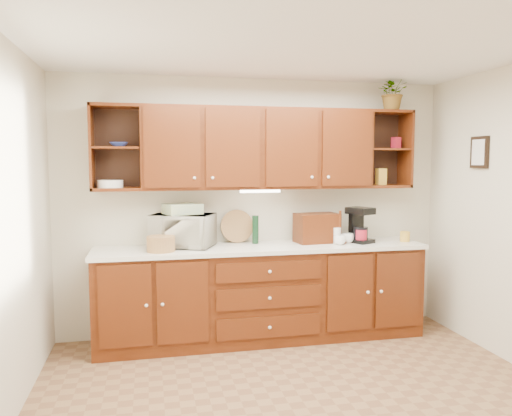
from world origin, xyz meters
name	(u,v)px	position (x,y,z in m)	size (l,w,h in m)	color
floor	(307,408)	(0.00, 0.00, 0.00)	(4.00, 4.00, 0.00)	brown
ceiling	(311,36)	(0.00, 0.00, 2.60)	(4.00, 4.00, 0.00)	white
back_wall	(256,206)	(0.00, 1.75, 1.30)	(4.00, 4.00, 0.00)	beige
base_cabinets	(262,294)	(0.00, 1.45, 0.45)	(3.20, 0.60, 0.90)	#3C1606
countertop	(262,248)	(0.00, 1.44, 0.92)	(3.24, 0.64, 0.04)	silver
upper_cabinets	(260,148)	(0.01, 1.59, 1.89)	(3.20, 0.33, 0.80)	#3C1606
undercabinet_light	(260,191)	(0.00, 1.53, 1.47)	(0.40, 0.05, 0.03)	white
framed_picture	(480,152)	(1.98, 0.90, 1.85)	(0.03, 0.24, 0.30)	black
wicker_basket	(161,244)	(-0.98, 1.33, 1.01)	(0.26, 0.26, 0.14)	olive
microwave	(183,230)	(-0.76, 1.56, 1.10)	(0.57, 0.39, 0.32)	beige
towel_stack	(183,209)	(-0.76, 1.56, 1.31)	(0.33, 0.24, 0.10)	#F2F072
wine_bottle	(255,230)	(-0.04, 1.58, 1.08)	(0.07, 0.07, 0.28)	black
woven_tray	(237,241)	(-0.21, 1.69, 0.95)	(0.34, 0.34, 0.02)	olive
bread_box	(317,228)	(0.59, 1.52, 1.09)	(0.42, 0.27, 0.30)	#3C1606
mug_tree	(340,238)	(0.80, 1.41, 0.99)	(0.28, 0.29, 0.33)	#3C1606
canister_red	(361,236)	(1.01, 1.37, 1.01)	(0.12, 0.12, 0.14)	#A5172A
canister_white	(337,236)	(0.76, 1.40, 1.02)	(0.07, 0.07, 0.16)	white
canister_yellow	(405,236)	(1.50, 1.38, 0.99)	(0.10, 0.10, 0.10)	gold
coffee_maker	(359,225)	(1.02, 1.44, 1.11)	(0.28, 0.31, 0.36)	black
bowl_stack	(119,144)	(-1.34, 1.56, 1.92)	(0.17, 0.17, 0.04)	navy
plate_stack	(110,184)	(-1.43, 1.58, 1.56)	(0.24, 0.24, 0.07)	white
pantry_box_yellow	(381,177)	(1.31, 1.57, 1.60)	(0.10, 0.07, 0.17)	gold
pantry_box_red	(396,143)	(1.48, 1.58, 1.96)	(0.08, 0.07, 0.12)	#A5172A
potted_plant	(393,92)	(1.40, 1.54, 2.47)	(0.33, 0.28, 0.37)	#999999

